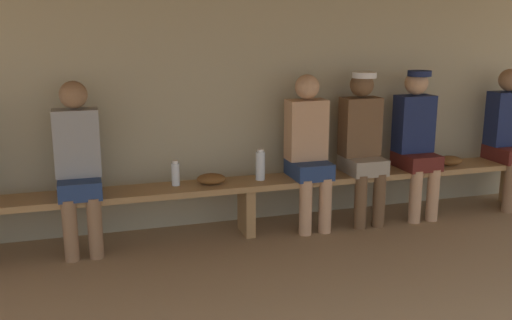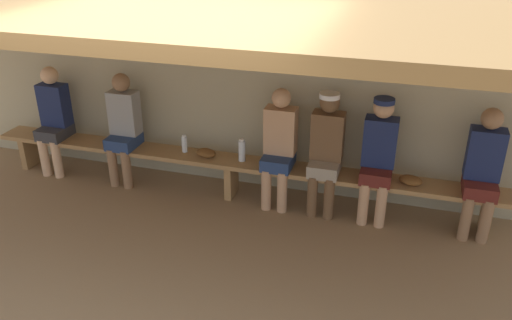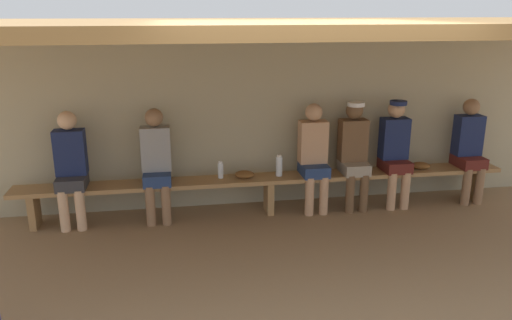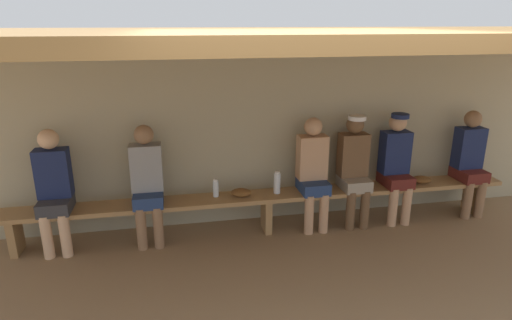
{
  "view_description": "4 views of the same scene",
  "coord_description": "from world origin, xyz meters",
  "views": [
    {
      "loc": [
        -1.3,
        -2.96,
        1.75
      ],
      "look_at": [
        -0.0,
        1.26,
        0.71
      ],
      "focal_mm": 40.58,
      "sensor_mm": 36.0,
      "label": 1
    },
    {
      "loc": [
        1.84,
        -3.58,
        3.08
      ],
      "look_at": [
        0.42,
        1.13,
        0.71
      ],
      "focal_mm": 37.41,
      "sensor_mm": 36.0,
      "label": 2
    },
    {
      "loc": [
        -1.13,
        -4.24,
        2.43
      ],
      "look_at": [
        -0.21,
        1.27,
        0.76
      ],
      "focal_mm": 35.71,
      "sensor_mm": 36.0,
      "label": 3
    },
    {
      "loc": [
        -1.04,
        -3.06,
        2.39
      ],
      "look_at": [
        -0.18,
        1.29,
        0.97
      ],
      "focal_mm": 30.6,
      "sensor_mm": 36.0,
      "label": 4
    }
  ],
  "objects": [
    {
      "name": "player_shirtless_tan",
      "position": [
        1.07,
        1.55,
        0.75
      ],
      "size": [
        0.34,
        0.42,
        1.34
      ],
      "color": "gray",
      "rests_on": "ground"
    },
    {
      "name": "bench",
      "position": [
        0.0,
        1.55,
        0.39
      ],
      "size": [
        6.0,
        0.36,
        0.46
      ],
      "color": "#9E7547",
      "rests_on": "ground"
    },
    {
      "name": "player_middle",
      "position": [
        0.56,
        1.55,
        0.73
      ],
      "size": [
        0.34,
        0.42,
        1.34
      ],
      "color": "navy",
      "rests_on": "ground"
    },
    {
      "name": "back_wall",
      "position": [
        0.0,
        2.0,
        1.1
      ],
      "size": [
        8.0,
        0.2,
        2.2
      ],
      "primitive_type": "cube",
      "color": "tan",
      "rests_on": "ground"
    },
    {
      "name": "player_rightmost",
      "position": [
        1.62,
        1.55,
        0.75
      ],
      "size": [
        0.34,
        0.42,
        1.34
      ],
      "color": "#591E19",
      "rests_on": "ground"
    },
    {
      "name": "player_in_white",
      "position": [
        2.63,
        1.55,
        0.73
      ],
      "size": [
        0.34,
        0.42,
        1.34
      ],
      "color": "#591E19",
      "rests_on": "ground"
    },
    {
      "name": "player_in_blue",
      "position": [
        -1.34,
        1.55,
        0.73
      ],
      "size": [
        0.34,
        0.42,
        1.34
      ],
      "color": "navy",
      "rests_on": "ground"
    },
    {
      "name": "baseball_glove_worn",
      "position": [
        1.97,
        1.53,
        0.51
      ],
      "size": [
        0.28,
        0.23,
        0.09
      ],
      "primitive_type": "ellipsoid",
      "rotation": [
        0.0,
        0.0,
        6.0
      ],
      "color": "brown",
      "rests_on": "bench"
    },
    {
      "name": "ground_plane",
      "position": [
        0.0,
        0.0,
        0.0
      ],
      "size": [
        24.0,
        24.0,
        0.0
      ],
      "primitive_type": "plane",
      "color": "#8C6D4C"
    },
    {
      "name": "water_bottle_blue",
      "position": [
        -0.59,
        1.6,
        0.56
      ],
      "size": [
        0.07,
        0.07,
        0.21
      ],
      "color": "silver",
      "rests_on": "bench"
    },
    {
      "name": "baseball_glove_tan",
      "position": [
        -0.3,
        1.55,
        0.51
      ],
      "size": [
        0.27,
        0.22,
        0.09
      ],
      "primitive_type": "ellipsoid",
      "rotation": [
        0.0,
        0.0,
        2.91
      ],
      "color": "brown",
      "rests_on": "bench"
    },
    {
      "name": "water_bottle_orange",
      "position": [
        0.13,
        1.56,
        0.59
      ],
      "size": [
        0.08,
        0.08,
        0.27
      ],
      "color": "silver",
      "rests_on": "bench"
    }
  ]
}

